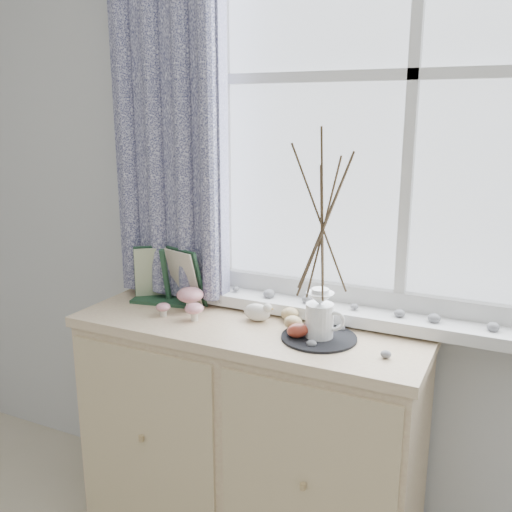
# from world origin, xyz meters

# --- Properties ---
(sideboard) EXTENTS (1.20, 0.45, 0.85)m
(sideboard) POSITION_xyz_m (-0.15, 1.75, 0.43)
(sideboard) COLOR beige
(sideboard) RESTS_ON ground
(botanical_book) EXTENTS (0.33, 0.19, 0.22)m
(botanical_book) POSITION_xyz_m (-0.51, 1.79, 0.96)
(botanical_book) COLOR #1F402A
(botanical_book) RESTS_ON sideboard
(toadstool_cluster) EXTENTS (0.18, 0.15, 0.09)m
(toadstool_cluster) POSITION_xyz_m (-0.38, 1.74, 0.90)
(toadstool_cluster) COLOR beige
(toadstool_cluster) RESTS_ON sideboard
(wooden_eggs) EXTENTS (0.14, 0.18, 0.07)m
(wooden_eggs) POSITION_xyz_m (0.01, 1.76, 0.88)
(wooden_eggs) COLOR tan
(wooden_eggs) RESTS_ON sideboard
(songbird_figurine) EXTENTS (0.13, 0.06, 0.07)m
(songbird_figurine) POSITION_xyz_m (-0.14, 1.79, 0.88)
(songbird_figurine) COLOR silver
(songbird_figurine) RESTS_ON sideboard
(crocheted_doily) EXTENTS (0.24, 0.24, 0.01)m
(crocheted_doily) POSITION_xyz_m (0.11, 1.73, 0.85)
(crocheted_doily) COLOR black
(crocheted_doily) RESTS_ON sideboard
(twig_pitcher) EXTENTS (0.31, 0.31, 0.66)m
(twig_pitcher) POSITION_xyz_m (0.11, 1.73, 1.23)
(twig_pitcher) COLOR white
(twig_pitcher) RESTS_ON crocheted_doily
(sideboard_pebbles) EXTENTS (0.33, 0.23, 0.02)m
(sideboard_pebbles) POSITION_xyz_m (0.15, 1.75, 0.86)
(sideboard_pebbles) COLOR gray
(sideboard_pebbles) RESTS_ON sideboard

